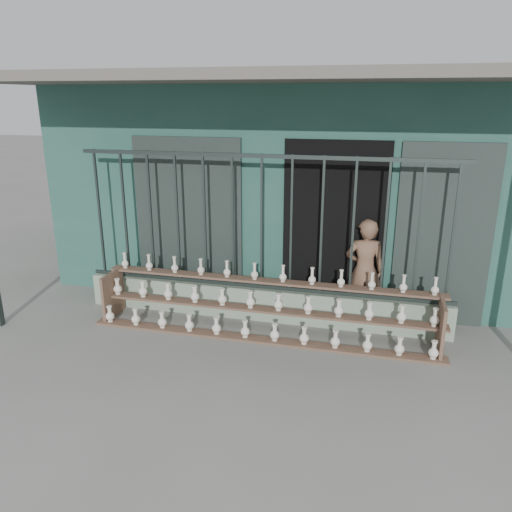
# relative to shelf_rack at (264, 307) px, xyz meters

# --- Properties ---
(ground) EXTENTS (60.00, 60.00, 0.00)m
(ground) POSITION_rel_shelf_rack_xyz_m (-0.13, -0.89, -0.36)
(ground) COLOR slate
(workshop_building) EXTENTS (7.40, 6.60, 3.21)m
(workshop_building) POSITION_rel_shelf_rack_xyz_m (-0.13, 3.34, 1.26)
(workshop_building) COLOR #275247
(workshop_building) RESTS_ON ground
(parapet_wall) EXTENTS (5.00, 0.20, 0.45)m
(parapet_wall) POSITION_rel_shelf_rack_xyz_m (-0.13, 0.41, -0.14)
(parapet_wall) COLOR gray
(parapet_wall) RESTS_ON ground
(security_fence) EXTENTS (5.00, 0.04, 1.80)m
(security_fence) POSITION_rel_shelf_rack_xyz_m (-0.13, 0.41, 0.99)
(security_fence) COLOR #283330
(security_fence) RESTS_ON parapet_wall
(shelf_rack) EXTENTS (4.50, 0.68, 0.85)m
(shelf_rack) POSITION_rel_shelf_rack_xyz_m (0.00, 0.00, 0.00)
(shelf_rack) COLOR brown
(shelf_rack) RESTS_ON ground
(elderly_woman) EXTENTS (0.56, 0.41, 1.42)m
(elderly_woman) POSITION_rel_shelf_rack_xyz_m (1.21, 0.73, 0.35)
(elderly_woman) COLOR brown
(elderly_woman) RESTS_ON ground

